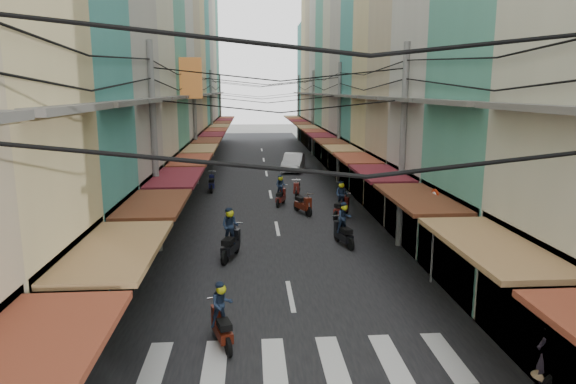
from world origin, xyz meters
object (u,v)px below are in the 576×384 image
white_car (294,171)px  traffic_sign (434,214)px  market_umbrella (513,245)px  bicycle (456,251)px

white_car → traffic_sign: (2.58, -24.39, 2.38)m
market_umbrella → traffic_sign: 2.98m
bicycle → market_umbrella: market_umbrella is taller
market_umbrella → traffic_sign: (-1.31, 2.67, 0.26)m
white_car → bicycle: bearing=-65.8°
bicycle → traffic_sign: 4.65m
traffic_sign → white_car: bearing=96.0°
market_umbrella → traffic_sign: size_ratio=0.75×
white_car → market_umbrella: (3.89, -27.06, 2.12)m
white_car → market_umbrella: 27.42m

